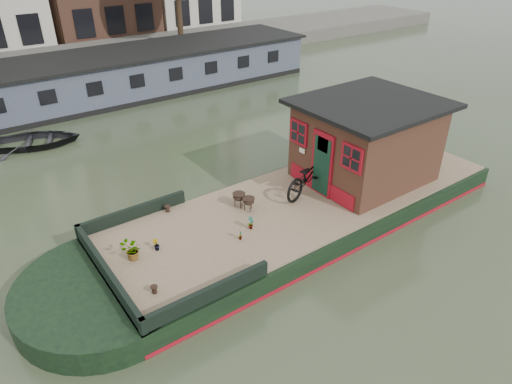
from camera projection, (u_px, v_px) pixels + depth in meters
ground at (308, 217)px, 13.38m from camera, size 120.00×120.00×0.00m
houseboat_hull at (272, 224)px, 12.56m from camera, size 14.01×4.02×0.60m
houseboat_deck at (309, 198)px, 13.07m from camera, size 11.80×3.80×0.05m
bow_bulwark at (143, 258)px, 10.39m from camera, size 3.00×4.00×0.35m
cabin at (366, 140)px, 13.55m from camera, size 4.00×3.50×2.42m
bicycle at (309, 174)px, 13.07m from camera, size 2.30×1.33×1.14m
potted_plant_a at (251, 223)px, 11.61m from camera, size 0.22×0.18×0.37m
potted_plant_b at (156, 245)px, 10.86m from camera, size 0.20×0.21×0.30m
potted_plant_c at (132, 251)px, 10.49m from camera, size 0.55×0.52×0.50m
potted_plant_e at (240, 235)px, 11.23m from camera, size 0.15×0.18×0.28m
brazier_front at (249, 204)px, 12.37m from camera, size 0.46×0.46×0.39m
brazier_rear at (239, 200)px, 12.55m from camera, size 0.46×0.46×0.41m
bollard_port at (168, 209)px, 12.36m from camera, size 0.17×0.17×0.19m
bollard_stbd at (154, 290)px, 9.60m from camera, size 0.16×0.16×0.18m
dinghy at (33, 137)px, 17.59m from camera, size 4.02×3.43×0.71m
far_houseboat at (122, 76)px, 22.70m from camera, size 20.40×4.40×2.11m
quay at (82, 60)px, 27.51m from camera, size 60.00×6.00×0.90m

